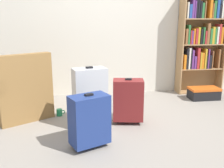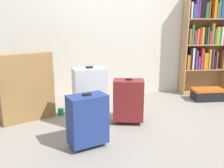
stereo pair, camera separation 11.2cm
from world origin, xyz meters
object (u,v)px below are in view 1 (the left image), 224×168
object	(u,v)px
mug	(60,112)
suitcase_silver	(90,96)
bookshelf	(201,39)
suitcase_navy_blue	(89,120)
storage_box	(204,93)
armchair	(20,94)
suitcase_dark_red	(128,100)

from	to	relation	value
mug	suitcase_silver	xyz separation A→B (m)	(0.41, -0.42, 0.35)
bookshelf	suitcase_navy_blue	size ratio (longest dim) A/B	2.96
bookshelf	storage_box	xyz separation A→B (m)	(-0.09, -0.43, -0.87)
mug	suitcase_navy_blue	world-z (taller)	suitcase_navy_blue
bookshelf	armchair	xyz separation A→B (m)	(-3.01, -0.81, -0.65)
mug	suitcase_silver	world-z (taller)	suitcase_silver
mug	storage_box	bearing A→B (deg)	10.40
storage_box	suitcase_silver	bearing A→B (deg)	-156.45
storage_box	suitcase_navy_blue	distance (m)	2.48
armchair	storage_box	size ratio (longest dim) A/B	1.90
armchair	suitcase_silver	distance (m)	1.05
mug	storage_box	xyz separation A→B (m)	(2.39, 0.44, 0.06)
suitcase_silver	mug	bearing A→B (deg)	133.96
suitcase_silver	suitcase_dark_red	bearing A→B (deg)	4.46
armchair	suitcase_silver	xyz separation A→B (m)	(0.93, -0.49, 0.08)
storage_box	armchair	bearing A→B (deg)	-172.62
armchair	storage_box	world-z (taller)	armchair
armchair	mug	bearing A→B (deg)	-6.72
storage_box	suitcase_dark_red	world-z (taller)	suitcase_dark_red
armchair	suitcase_silver	bearing A→B (deg)	-27.56
bookshelf	armchair	bearing A→B (deg)	-164.89
mug	storage_box	world-z (taller)	storage_box
mug	suitcase_navy_blue	size ratio (longest dim) A/B	0.20
bookshelf	armchair	size ratio (longest dim) A/B	1.84
storage_box	bookshelf	bearing A→B (deg)	77.93
suitcase_dark_red	suitcase_silver	world-z (taller)	suitcase_silver
bookshelf	mug	xyz separation A→B (m)	(-2.48, -0.87, -0.92)
storage_box	suitcase_silver	world-z (taller)	suitcase_silver
bookshelf	storage_box	world-z (taller)	bookshelf
suitcase_dark_red	suitcase_navy_blue	world-z (taller)	suitcase_dark_red
suitcase_dark_red	mug	bearing A→B (deg)	156.80
armchair	suitcase_navy_blue	distance (m)	1.37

